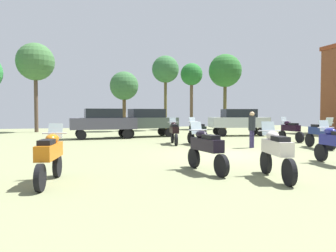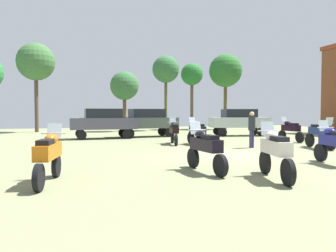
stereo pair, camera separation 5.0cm
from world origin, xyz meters
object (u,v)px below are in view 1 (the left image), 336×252
Objects in this scene: motorcycle_7 at (335,143)px; tree_6 at (225,71)px; car_2 at (239,120)px; motorcycle_1 at (50,154)px; motorcycle_5 at (276,151)px; car_3 at (103,121)px; motorcycle_12 at (290,130)px; tree_5 at (192,76)px; motorcycle_4 at (174,131)px; person_1 at (252,127)px; motorcycle_2 at (320,133)px; tree_1 at (124,86)px; car_1 at (147,121)px; motorcycle_3 at (206,147)px; motorcycle_8 at (197,131)px; tree_2 at (35,62)px; tree_3 at (165,70)px.

tree_6 reaches higher than motorcycle_7.
motorcycle_1 is at bearing 147.29° from car_2.
car_2 is at bearing 57.20° from motorcycle_1.
motorcycle_5 is 0.50× the size of car_3.
tree_5 is at bearing 89.60° from motorcycle_12.
motorcycle_4 is at bearing -115.05° from tree_5.
motorcycle_4 is 4.24m from person_1.
motorcycle_2 is 13.15m from car_3.
tree_5 reaches higher than tree_1.
motorcycle_4 is 5.73m from car_1.
motorcycle_3 is 1.05× the size of motorcycle_8.
car_1 is (-1.25, 6.42, 0.44)m from motorcycle_8.
tree_2 is (-14.30, 18.20, 5.43)m from motorcycle_2.
tree_2 reaches higher than motorcycle_3.
motorcycle_8 reaches higher than motorcycle_1.
person_1 reaches higher than motorcycle_4.
tree_5 reaches higher than motorcycle_2.
motorcycle_2 is at bearing -41.62° from motorcycle_8.
person_1 is at bearing 165.90° from car_2.
motorcycle_4 is 8.74m from motorcycle_7.
car_2 is at bearing -31.99° from tree_2.
motorcycle_2 reaches higher than motorcycle_1.
tree_6 is at bearing -141.07° from person_1.
car_1 is at bearing -142.12° from tree_6.
motorcycle_12 is 15.88m from tree_5.
car_1 is at bearing -46.09° from tree_2.
tree_3 is at bearing 30.76° from car_2.
tree_5 is at bearing 87.84° from motorcycle_5.
motorcycle_3 is at bearing -118.73° from tree_6.
motorcycle_7 is at bearing -80.88° from tree_1.
car_3 reaches higher than motorcycle_8.
car_1 is at bearing -116.04° from tree_3.
motorcycle_5 is (-6.51, -5.50, -0.01)m from motorcycle_2.
motorcycle_5 is 15.35m from car_1.
car_2 is at bearing -90.31° from tree_5.
car_2 is (-0.42, 5.35, 0.44)m from motorcycle_12.
person_1 reaches higher than motorcycle_7.
car_1 is 12.63m from tree_2.
person_1 is (-3.02, 1.22, 0.30)m from motorcycle_2.
car_2 is 1.06× the size of car_3.
motorcycle_1 is at bearing -113.83° from tree_3.
person_1 is at bearing -56.40° from tree_2.
tree_1 reaches higher than motorcycle_12.
car_3 is 10.21m from person_1.
motorcycle_7 is at bearing 60.56° from person_1.
motorcycle_8 is 6.55m from car_1.
motorcycle_1 is at bearing -177.76° from motorcycle_5.
tree_1 reaches higher than motorcycle_5.
motorcycle_12 is 0.39× the size of tree_1.
tree_5 is (7.29, 1.44, 1.39)m from tree_1.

